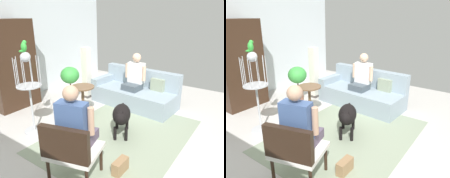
{
  "view_description": "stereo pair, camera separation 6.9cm",
  "coord_description": "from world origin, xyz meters",
  "views": [
    {
      "loc": [
        -2.9,
        -2.05,
        2.1
      ],
      "look_at": [
        -0.0,
        -0.01,
        0.86
      ],
      "focal_mm": 35.2,
      "sensor_mm": 36.0,
      "label": 1
    },
    {
      "loc": [
        -2.86,
        -2.1,
        2.1
      ],
      "look_at": [
        -0.0,
        -0.01,
        0.86
      ],
      "focal_mm": 35.2,
      "sensor_mm": 36.0,
      "label": 2
    }
  ],
  "objects": [
    {
      "name": "handbag",
      "position": [
        -0.79,
        -0.7,
        0.1
      ],
      "size": [
        0.27,
        0.12,
        0.2
      ],
      "primitive_type": "cube",
      "color": "#99724C",
      "rests_on": "ground"
    },
    {
      "name": "ground_plane",
      "position": [
        0.0,
        0.0,
        0.0
      ],
      "size": [
        7.08,
        7.08,
        0.0
      ],
      "primitive_type": "plane",
      "color": "beige"
    },
    {
      "name": "area_rug",
      "position": [
        0.02,
        -0.18,
        0.0
      ],
      "size": [
        2.79,
        2.11,
        0.01
      ],
      "primitive_type": "cube",
      "color": "gray",
      "rests_on": "ground"
    },
    {
      "name": "dog",
      "position": [
        0.04,
        -0.19,
        0.4
      ],
      "size": [
        0.81,
        0.55,
        0.63
      ],
      "color": "black",
      "rests_on": "ground"
    },
    {
      "name": "bird_cage_stand",
      "position": [
        -0.77,
        1.21,
        0.81
      ],
      "size": [
        0.43,
        0.43,
        1.48
      ],
      "color": "silver",
      "rests_on": "ground"
    },
    {
      "name": "back_wall",
      "position": [
        0.0,
        2.97,
        1.27
      ],
      "size": [
        6.5,
        0.12,
        2.54
      ],
      "primitive_type": "cube",
      "color": "silver",
      "rests_on": "ground"
    },
    {
      "name": "person_on_armchair",
      "position": [
        -1.16,
        -0.26,
        0.77
      ],
      "size": [
        0.57,
        0.54,
        0.86
      ],
      "color": "#584B5F"
    },
    {
      "name": "parrot",
      "position": [
        -0.77,
        1.21,
        1.57
      ],
      "size": [
        0.17,
        0.1,
        0.19
      ],
      "color": "green",
      "rests_on": "bird_cage_stand"
    },
    {
      "name": "column_lamp",
      "position": [
        1.14,
        1.58,
        0.64
      ],
      "size": [
        0.2,
        0.2,
        1.3
      ],
      "color": "#4C4742",
      "rests_on": "ground"
    },
    {
      "name": "person_on_couch",
      "position": [
        1.41,
        0.33,
        0.73
      ],
      "size": [
        0.45,
        0.54,
        0.83
      ],
      "color": "#434F58"
    },
    {
      "name": "couch",
      "position": [
        1.45,
        0.34,
        0.29
      ],
      "size": [
        0.97,
        2.02,
        0.83
      ],
      "color": "#8EA0AD",
      "rests_on": "ground"
    },
    {
      "name": "potted_plant",
      "position": [
        0.71,
        1.74,
        0.57
      ],
      "size": [
        0.45,
        0.45,
        0.87
      ],
      "color": "#996047",
      "rests_on": "ground"
    },
    {
      "name": "armoire_cabinet",
      "position": [
        -0.26,
        2.56,
        0.99
      ],
      "size": [
        0.97,
        0.56,
        1.98
      ],
      "primitive_type": "cube",
      "color": "#382316",
      "rests_on": "ground"
    },
    {
      "name": "armchair",
      "position": [
        -1.31,
        -0.3,
        0.51
      ],
      "size": [
        0.72,
        0.77,
        0.87
      ],
      "color": "black",
      "rests_on": "ground"
    },
    {
      "name": "round_end_table",
      "position": [
        0.27,
        0.93,
        0.43
      ],
      "size": [
        0.5,
        0.5,
        0.65
      ],
      "color": "brown",
      "rests_on": "ground"
    }
  ]
}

